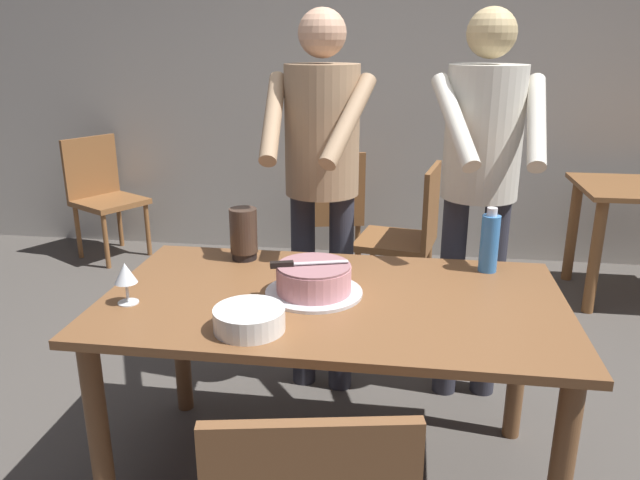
# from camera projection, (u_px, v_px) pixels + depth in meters

# --- Properties ---
(ground_plane) EXTENTS (14.00, 14.00, 0.00)m
(ground_plane) POSITION_uv_depth(u_px,v_px,m) (332.00, 476.00, 2.35)
(ground_plane) COLOR #4C4742
(back_wall) EXTENTS (10.00, 0.12, 2.70)m
(back_wall) POSITION_uv_depth(u_px,v_px,m) (379.00, 74.00, 4.45)
(back_wall) COLOR #BCB7AD
(back_wall) RESTS_ON ground_plane
(main_dining_table) EXTENTS (1.58, 0.89, 0.75)m
(main_dining_table) POSITION_uv_depth(u_px,v_px,m) (333.00, 325.00, 2.15)
(main_dining_table) COLOR brown
(main_dining_table) RESTS_ON ground_plane
(cake_on_platter) EXTENTS (0.34, 0.34, 0.11)m
(cake_on_platter) POSITION_uv_depth(u_px,v_px,m) (314.00, 280.00, 2.12)
(cake_on_platter) COLOR silver
(cake_on_platter) RESTS_ON main_dining_table
(cake_knife) EXTENTS (0.27, 0.10, 0.02)m
(cake_knife) POSITION_uv_depth(u_px,v_px,m) (293.00, 264.00, 2.09)
(cake_knife) COLOR silver
(cake_knife) RESTS_ON cake_on_platter
(plate_stack) EXTENTS (0.22, 0.22, 0.07)m
(plate_stack) POSITION_uv_depth(u_px,v_px,m) (249.00, 319.00, 1.87)
(plate_stack) COLOR white
(plate_stack) RESTS_ON main_dining_table
(wine_glass_near) EXTENTS (0.08, 0.08, 0.14)m
(wine_glass_near) POSITION_uv_depth(u_px,v_px,m) (125.00, 275.00, 2.04)
(wine_glass_near) COLOR silver
(wine_glass_near) RESTS_ON main_dining_table
(water_bottle) EXTENTS (0.07, 0.07, 0.25)m
(water_bottle) POSITION_uv_depth(u_px,v_px,m) (489.00, 242.00, 2.32)
(water_bottle) COLOR #387AC6
(water_bottle) RESTS_ON main_dining_table
(hurricane_lamp) EXTENTS (0.11, 0.11, 0.21)m
(hurricane_lamp) POSITION_uv_depth(u_px,v_px,m) (244.00, 234.00, 2.45)
(hurricane_lamp) COLOR black
(hurricane_lamp) RESTS_ON main_dining_table
(person_cutting_cake) EXTENTS (0.46, 0.57, 1.72)m
(person_cutting_cake) POSITION_uv_depth(u_px,v_px,m) (322.00, 166.00, 2.65)
(person_cutting_cake) COLOR #2D2D38
(person_cutting_cake) RESTS_ON ground_plane
(person_standing_beside) EXTENTS (0.46, 0.57, 1.72)m
(person_standing_beside) POSITION_uv_depth(u_px,v_px,m) (481.00, 169.00, 2.59)
(person_standing_beside) COLOR #2D2D38
(person_standing_beside) RESTS_ON ground_plane
(background_chair_0) EXTENTS (0.51, 0.51, 0.90)m
(background_chair_0) POSITION_uv_depth(u_px,v_px,m) (408.00, 233.00, 3.67)
(background_chair_0) COLOR brown
(background_chair_0) RESTS_ON ground_plane
(background_chair_1) EXTENTS (0.60, 0.60, 0.90)m
(background_chair_1) POSITION_uv_depth(u_px,v_px,m) (103.00, 193.00, 4.63)
(background_chair_1) COLOR brown
(background_chair_1) RESTS_ON ground_plane
(background_chair_2) EXTENTS (0.52, 0.52, 0.90)m
(background_chair_2) POSITION_uv_depth(u_px,v_px,m) (330.00, 209.00, 4.18)
(background_chair_2) COLOR brown
(background_chair_2) RESTS_ON ground_plane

